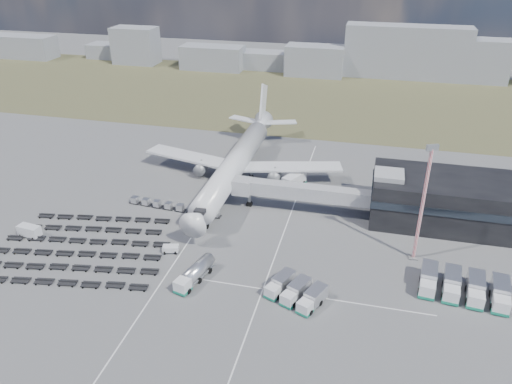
# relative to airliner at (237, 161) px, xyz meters

# --- Properties ---
(ground) EXTENTS (420.00, 420.00, 0.00)m
(ground) POSITION_rel_airliner_xyz_m (0.00, -32.38, -5.29)
(ground) COLOR #565659
(ground) RESTS_ON ground
(grass_strip) EXTENTS (420.00, 90.00, 0.01)m
(grass_strip) POSITION_rel_airliner_xyz_m (0.00, 77.62, -5.29)
(grass_strip) COLOR #4D492E
(grass_strip) RESTS_ON ground
(lane_markings) EXTENTS (47.12, 110.00, 0.01)m
(lane_markings) POSITION_rel_airliner_xyz_m (9.77, -29.38, -5.29)
(lane_markings) COLOR silver
(lane_markings) RESTS_ON ground
(terminal) EXTENTS (30.40, 16.40, 11.00)m
(terminal) POSITION_rel_airliner_xyz_m (47.77, -8.41, -0.04)
(terminal) COLOR black
(terminal) RESTS_ON ground
(jet_bridge) EXTENTS (30.30, 3.80, 7.05)m
(jet_bridge) POSITION_rel_airliner_xyz_m (15.90, -11.95, -0.24)
(jet_bridge) COLOR #939399
(jet_bridge) RESTS_ON ground
(airliner) EXTENTS (51.59, 64.53, 17.62)m
(airliner) POSITION_rel_airliner_xyz_m (0.00, 0.00, 0.00)
(airliner) COLOR silver
(airliner) RESTS_ON ground
(skyline) EXTENTS (301.59, 22.76, 21.57)m
(skyline) POSITION_rel_airliner_xyz_m (3.08, 113.97, 2.22)
(skyline) COLOR gray
(skyline) RESTS_ON ground
(fuel_tanker) EXTENTS (4.80, 10.05, 3.15)m
(fuel_tanker) POSITION_rel_airliner_xyz_m (3.66, -41.00, -3.72)
(fuel_tanker) COLOR silver
(fuel_tanker) RESTS_ON ground
(pushback_tug) EXTENTS (3.38, 2.41, 1.40)m
(pushback_tug) POSITION_rel_airliner_xyz_m (-4.00, -33.54, -4.59)
(pushback_tug) COLOR silver
(pushback_tug) RESTS_ON ground
(utility_van) EXTENTS (4.89, 2.68, 2.46)m
(utility_van) POSITION_rel_airliner_xyz_m (-34.14, -35.10, -4.06)
(utility_van) COLOR silver
(utility_van) RESTS_ON ground
(catering_truck) EXTENTS (5.46, 7.55, 3.21)m
(catering_truck) POSITION_rel_airliner_xyz_m (14.41, -0.15, -3.65)
(catering_truck) COLOR silver
(catering_truck) RESTS_ON ground
(service_trucks_near) EXTENTS (10.70, 9.61, 2.67)m
(service_trucks_near) POSITION_rel_airliner_xyz_m (21.95, -41.47, -3.84)
(service_trucks_near) COLOR silver
(service_trucks_near) RESTS_ON ground
(service_trucks_far) EXTENTS (15.01, 9.41, 3.16)m
(service_trucks_far) POSITION_rel_airliner_xyz_m (49.52, -33.72, -3.58)
(service_trucks_far) COLOR silver
(service_trucks_far) RESTS_ON ground
(uld_row) EXTENTS (22.39, 3.14, 1.51)m
(uld_row) POSITION_rel_airliner_xyz_m (-9.61, -17.82, -4.39)
(uld_row) COLOR black
(uld_row) RESTS_ON ground
(baggage_dollies) EXTENTS (36.44, 29.07, 0.78)m
(baggage_dollies) POSITION_rel_airliner_xyz_m (-21.75, -36.90, -4.90)
(baggage_dollies) COLOR black
(baggage_dollies) RESTS_ON ground
(floodlight_mast) EXTENTS (2.20, 1.80, 23.26)m
(floodlight_mast) POSITION_rel_airliner_xyz_m (41.80, -24.31, 6.37)
(floodlight_mast) COLOR red
(floodlight_mast) RESTS_ON ground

